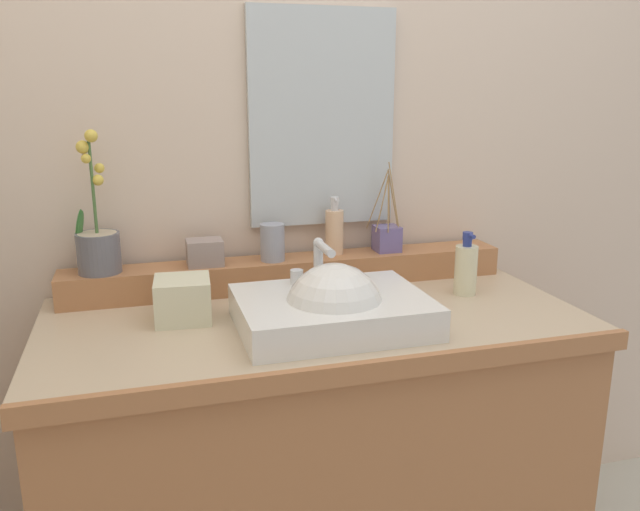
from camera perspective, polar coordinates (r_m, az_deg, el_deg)
name	(u,v)px	position (r m, az deg, el deg)	size (l,w,h in m)	color
wall_back	(274,81)	(1.89, -4.11, 15.26)	(2.81, 0.20, 2.79)	beige
vanity_cabinet	(315,463)	(1.77, -0.48, -18.06)	(1.31, 0.63, 0.84)	#AB6E44
back_ledge	(291,272)	(1.79, -2.59, -1.49)	(1.23, 0.12, 0.08)	#AB6E44
sink_basin	(333,312)	(1.48, 1.18, -5.05)	(0.43, 0.33, 0.26)	white
potted_plant	(97,243)	(1.72, -19.25, 1.08)	(0.12, 0.11, 0.36)	slate
soap_dispenser	(334,231)	(1.81, 1.29, 2.24)	(0.05, 0.05, 0.16)	#E1B58D
tumbler_cup	(272,242)	(1.74, -4.26, 1.19)	(0.07, 0.07, 0.10)	#9397A5
reed_diffuser	(387,237)	(1.86, 5.98, 1.63)	(0.09, 0.08, 0.26)	slate
trinket_box	(205,252)	(1.73, -10.25, 0.28)	(0.09, 0.08, 0.07)	gray
lotion_bottle	(466,268)	(1.75, 12.89, -1.13)	(0.06, 0.06, 0.17)	beige
tissue_box	(183,299)	(1.56, -12.15, -3.85)	(0.13, 0.13, 0.10)	beige
mirror	(322,119)	(1.81, 0.21, 12.11)	(0.42, 0.02, 0.59)	silver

